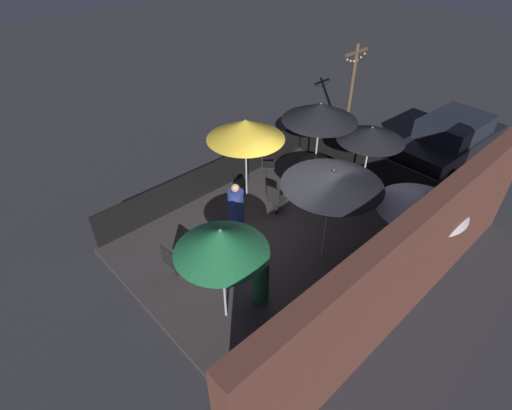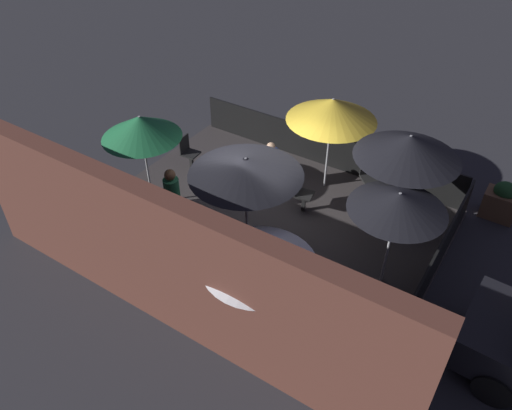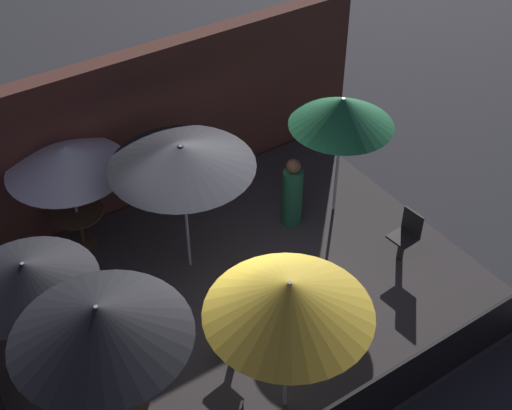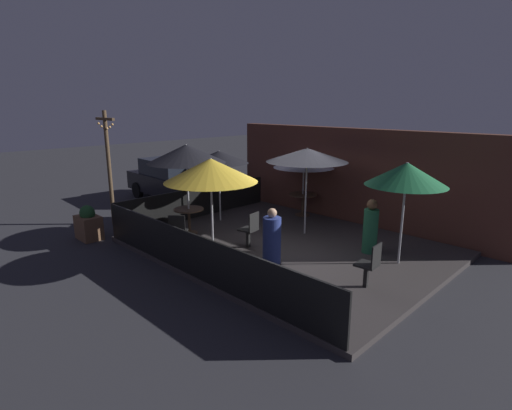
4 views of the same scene
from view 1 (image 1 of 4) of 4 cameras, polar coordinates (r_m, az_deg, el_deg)
The scene contains 21 objects.
ground_plane at distance 10.36m, azimuth 4.25°, elevation -5.07°, with size 60.00×60.00×0.00m, color #2D2D33.
patio_deck at distance 10.32m, azimuth 4.26°, elevation -4.82°, with size 7.58×5.91×0.12m.
building_wall at distance 8.17m, azimuth 21.29°, elevation -8.00°, with size 9.18×0.36×2.97m.
fence_front at distance 11.72m, azimuth -6.00°, elevation 4.12°, with size 7.38×0.05×0.95m.
fence_side_left at distance 12.52m, azimuth 16.31°, elevation 5.06°, with size 0.05×5.71×0.95m.
patio_umbrella_0 at distance 11.40m, azimuth 9.17°, elevation 12.99°, with size 2.13×2.13×2.50m.
patio_umbrella_1 at distance 9.19m, azimuth 22.77°, elevation 0.63°, with size 1.95×1.95×2.00m.
patio_umbrella_2 at distance 11.07m, azimuth 16.16°, elevation 9.75°, with size 1.80×1.80×2.18m.
patio_umbrella_3 at distance 8.57m, azimuth 10.94°, elevation 3.85°, with size 2.21×2.21×2.40m.
patio_umbrella_4 at distance 10.59m, azimuth -1.50°, elevation 10.76°, with size 2.09×2.09×2.38m.
patio_umbrella_5 at distance 7.09m, azimuth -5.04°, elevation -5.15°, with size 1.76×1.76×2.32m.
dining_table_0 at distance 12.17m, azimuth 8.41°, elevation 5.75°, with size 0.83×0.83×0.71m.
dining_table_1 at distance 9.91m, azimuth 21.11°, elevation -5.06°, with size 0.88×0.88×0.71m.
patio_chair_0 at distance 12.13m, azimuth 1.46°, elevation 5.87°, with size 0.57×0.57×0.96m.
patio_chair_1 at distance 10.68m, azimuth 2.77°, elevation 0.85°, with size 0.47×0.47×0.93m.
patio_chair_2 at distance 9.11m, azimuth -11.84°, elevation -7.73°, with size 0.43×0.43×0.93m.
patron_0 at distance 10.27m, azimuth -2.87°, elevation -0.40°, with size 0.48×0.48×1.30m.
patron_1 at distance 8.42m, azimuth 0.67°, elevation -10.38°, with size 0.39×0.39×1.34m.
planter_box at distance 14.70m, azimuth 6.81°, elevation 10.58°, with size 0.75×0.53×0.97m.
light_post at distance 14.13m, azimuth 13.43°, elevation 15.53°, with size 1.10×0.12×3.49m.
parked_car_0 at distance 14.48m, azimuth 26.04°, elevation 8.34°, with size 4.27×1.96×1.62m.
Camera 1 is at (5.78, 5.07, 6.94)m, focal length 28.00 mm.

